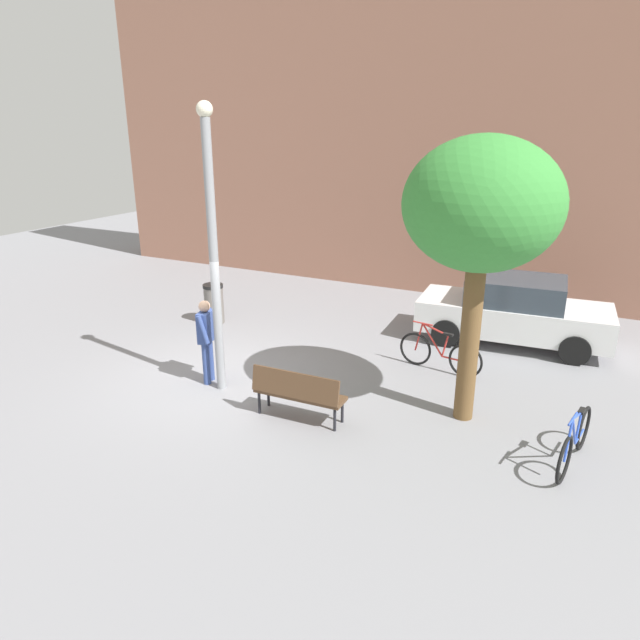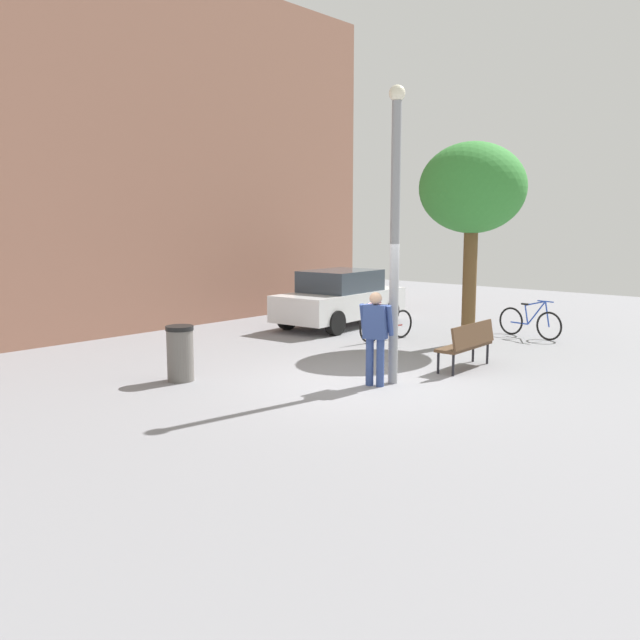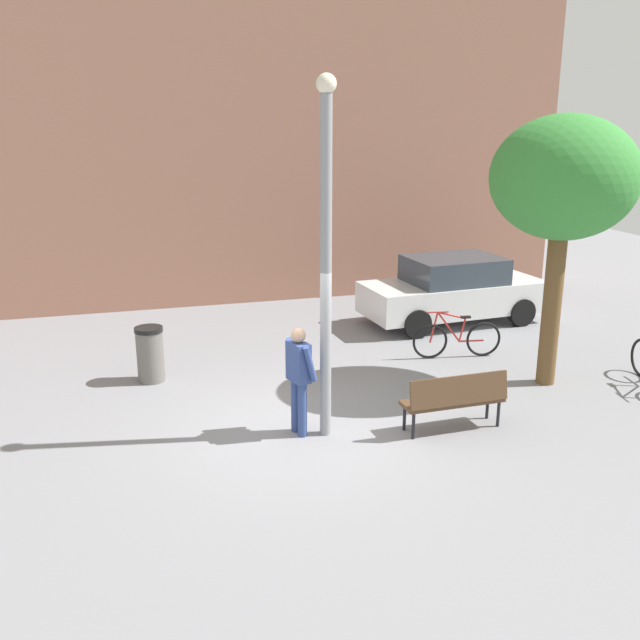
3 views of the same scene
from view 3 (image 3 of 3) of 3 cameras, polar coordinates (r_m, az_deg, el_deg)
The scene contains 9 objects.
ground_plane at distance 11.01m, azimuth -1.68°, elevation -8.68°, with size 36.00×36.00×0.00m, color gray.
building_facade at distance 18.63m, azimuth -8.90°, elevation 16.23°, with size 18.71×2.00×9.45m, color #9E6B56.
lamppost at distance 9.93m, azimuth 0.48°, elevation 5.66°, with size 0.28×0.28×5.18m.
person_by_lamppost at distance 10.44m, azimuth -1.72°, elevation -4.36°, with size 0.40×0.63×1.67m.
park_bench at distance 10.88m, azimuth 10.93°, elevation -6.17°, with size 1.61×0.52×0.92m.
plaza_tree at distance 12.62m, azimuth 19.16°, elevation 10.63°, with size 2.46×2.46×4.70m.
bicycle_red at distance 14.23m, azimuth 11.01°, elevation -1.52°, with size 1.80×0.32×0.97m.
parked_car_white at distance 16.57m, azimuth 10.73°, elevation 2.40°, with size 4.31×2.05×1.55m.
trash_bin at distance 13.05m, azimuth -13.61°, elevation -2.70°, with size 0.51×0.51×1.02m.
Camera 3 is at (-2.48, -9.69, 4.61)m, focal length 39.45 mm.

